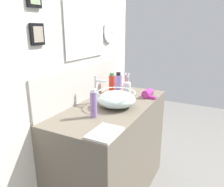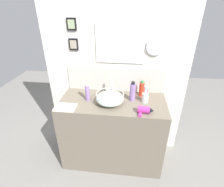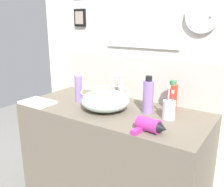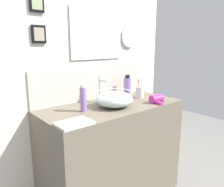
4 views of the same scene
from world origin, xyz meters
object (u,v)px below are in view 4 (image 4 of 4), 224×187
(soap_dispenser, at_px, (83,99))
(shampoo_bottle, at_px, (127,87))
(glass_bowl_sink, at_px, (114,99))
(toothbrush_cup, at_px, (140,92))
(hand_towel, at_px, (74,123))
(faucet, at_px, (101,87))
(hair_drier, at_px, (158,99))
(spray_bottle, at_px, (127,88))

(soap_dispenser, height_order, shampoo_bottle, soap_dispenser)
(glass_bowl_sink, distance_m, shampoo_bottle, 0.42)
(toothbrush_cup, distance_m, hand_towel, 0.89)
(faucet, xyz_separation_m, hair_drier, (0.38, -0.32, -0.10))
(spray_bottle, bearing_deg, hair_drier, -61.52)
(hair_drier, distance_m, soap_dispenser, 0.68)
(shampoo_bottle, bearing_deg, hair_drier, -85.87)
(shampoo_bottle, bearing_deg, faucet, -172.53)
(hair_drier, height_order, soap_dispenser, soap_dispenser)
(glass_bowl_sink, height_order, shampoo_bottle, shampoo_bottle)
(soap_dispenser, bearing_deg, glass_bowl_sink, -11.57)
(glass_bowl_sink, distance_m, faucet, 0.19)
(faucet, bearing_deg, toothbrush_cup, -14.28)
(toothbrush_cup, distance_m, spray_bottle, 0.15)
(soap_dispenser, distance_m, spray_bottle, 0.51)
(shampoo_bottle, relative_size, spray_bottle, 0.84)
(soap_dispenser, bearing_deg, toothbrush_cup, 2.11)
(hair_drier, xyz_separation_m, hand_towel, (-0.85, -0.01, -0.03))
(faucet, bearing_deg, spray_bottle, -17.07)
(faucet, relative_size, hair_drier, 1.41)
(hand_towel, bearing_deg, spray_bottle, 19.73)
(shampoo_bottle, bearing_deg, toothbrush_cup, -75.83)
(hair_drier, xyz_separation_m, spray_bottle, (-0.13, 0.25, 0.07))
(hair_drier, bearing_deg, shampoo_bottle, 94.13)
(hair_drier, xyz_separation_m, toothbrush_cup, (0.01, 0.22, 0.02))
(hand_towel, bearing_deg, toothbrush_cup, 15.13)
(shampoo_bottle, height_order, hand_towel, shampoo_bottle)
(glass_bowl_sink, relative_size, spray_bottle, 1.33)
(glass_bowl_sink, relative_size, soap_dispenser, 1.49)
(soap_dispenser, relative_size, spray_bottle, 0.89)
(hair_drier, bearing_deg, toothbrush_cup, 87.41)
(soap_dispenser, bearing_deg, spray_bottle, 5.36)
(toothbrush_cup, bearing_deg, hair_drier, -92.59)
(toothbrush_cup, relative_size, soap_dispenser, 0.99)
(soap_dispenser, relative_size, shampoo_bottle, 1.06)
(glass_bowl_sink, bearing_deg, toothbrush_cup, 11.34)
(soap_dispenser, xyz_separation_m, shampoo_bottle, (0.62, 0.17, -0.01))
(soap_dispenser, bearing_deg, hair_drier, -17.18)
(faucet, xyz_separation_m, hand_towel, (-0.46, -0.33, -0.13))
(shampoo_bottle, distance_m, spray_bottle, 0.16)
(glass_bowl_sink, relative_size, shampoo_bottle, 1.58)
(glass_bowl_sink, bearing_deg, spray_bottle, 22.53)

